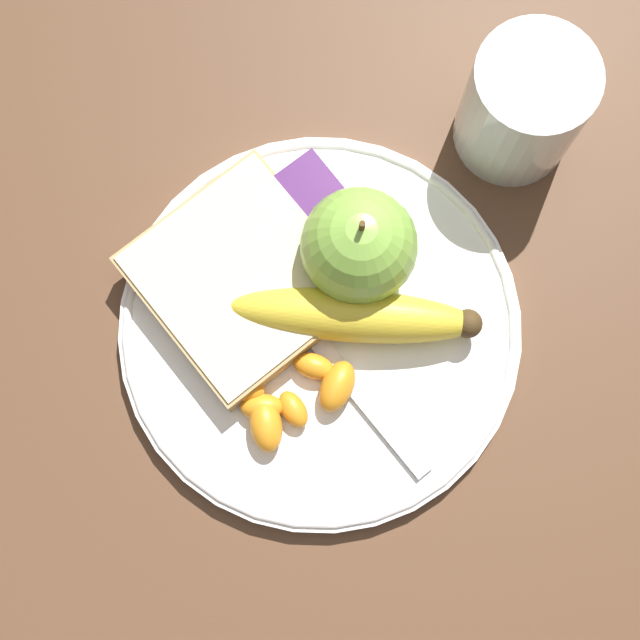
% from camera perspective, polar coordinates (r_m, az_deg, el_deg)
% --- Properties ---
extents(ground_plane, '(3.00, 3.00, 0.00)m').
position_cam_1_polar(ground_plane, '(0.59, -0.00, -0.63)').
color(ground_plane, brown).
extents(plate, '(0.26, 0.26, 0.01)m').
position_cam_1_polar(plate, '(0.58, -0.00, -0.48)').
color(plate, white).
rests_on(plate, ground_plane).
extents(juice_glass, '(0.08, 0.08, 0.09)m').
position_cam_1_polar(juice_glass, '(0.61, 12.84, 13.11)').
color(juice_glass, silver).
rests_on(juice_glass, ground_plane).
extents(apple, '(0.07, 0.07, 0.08)m').
position_cam_1_polar(apple, '(0.55, 2.51, 4.75)').
color(apple, '#84BC47').
rests_on(apple, plate).
extents(banana, '(0.13, 0.14, 0.03)m').
position_cam_1_polar(banana, '(0.56, 2.27, 0.28)').
color(banana, yellow).
rests_on(banana, plate).
extents(bread_slice, '(0.13, 0.12, 0.02)m').
position_cam_1_polar(bread_slice, '(0.57, -4.96, 2.65)').
color(bread_slice, tan).
rests_on(bread_slice, plate).
extents(fork, '(0.17, 0.03, 0.00)m').
position_cam_1_polar(fork, '(0.57, 0.20, -1.86)').
color(fork, silver).
rests_on(fork, plate).
extents(jam_packet, '(0.05, 0.04, 0.02)m').
position_cam_1_polar(jam_packet, '(0.59, -0.60, 7.88)').
color(jam_packet, silver).
rests_on(jam_packet, plate).
extents(orange_segment_0, '(0.03, 0.04, 0.02)m').
position_cam_1_polar(orange_segment_0, '(0.56, 1.11, -4.26)').
color(orange_segment_0, orange).
rests_on(orange_segment_0, plate).
extents(orange_segment_1, '(0.03, 0.03, 0.02)m').
position_cam_1_polar(orange_segment_1, '(0.56, -3.73, -5.57)').
color(orange_segment_1, orange).
rests_on(orange_segment_1, plate).
extents(orange_segment_2, '(0.03, 0.03, 0.02)m').
position_cam_1_polar(orange_segment_2, '(0.56, -0.40, -2.98)').
color(orange_segment_2, orange).
rests_on(orange_segment_2, plate).
extents(orange_segment_3, '(0.02, 0.03, 0.02)m').
position_cam_1_polar(orange_segment_3, '(0.57, -3.26, -2.47)').
color(orange_segment_3, orange).
rests_on(orange_segment_3, plate).
extents(orange_segment_4, '(0.04, 0.03, 0.02)m').
position_cam_1_polar(orange_segment_4, '(0.56, -5.18, -4.13)').
color(orange_segment_4, orange).
rests_on(orange_segment_4, plate).
extents(orange_segment_5, '(0.04, 0.03, 0.02)m').
position_cam_1_polar(orange_segment_5, '(0.56, -3.48, -6.75)').
color(orange_segment_5, orange).
rests_on(orange_segment_5, plate).
extents(orange_segment_6, '(0.02, 0.03, 0.01)m').
position_cam_1_polar(orange_segment_6, '(0.57, -3.18, -0.57)').
color(orange_segment_6, orange).
rests_on(orange_segment_6, plate).
extents(orange_segment_7, '(0.03, 0.02, 0.01)m').
position_cam_1_polar(orange_segment_7, '(0.56, -1.72, -5.73)').
color(orange_segment_7, orange).
rests_on(orange_segment_7, plate).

